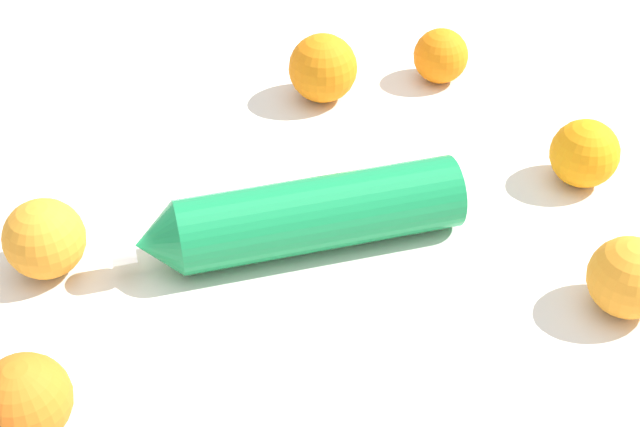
{
  "coord_description": "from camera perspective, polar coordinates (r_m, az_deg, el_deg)",
  "views": [
    {
      "loc": [
        -0.56,
        0.25,
        0.54
      ],
      "look_at": [
        0.02,
        0.03,
        0.03
      ],
      "focal_mm": 50.33,
      "sensor_mm": 36.0,
      "label": 1
    }
  ],
  "objects": [
    {
      "name": "orange_5",
      "position": [
        1.04,
        7.69,
        9.9
      ],
      "size": [
        0.06,
        0.06,
        0.06
      ],
      "primitive_type": "sphere",
      "color": "orange",
      "rests_on": "ground_plane"
    },
    {
      "name": "orange_2",
      "position": [
        0.91,
        16.47,
        3.68
      ],
      "size": [
        0.07,
        0.07,
        0.07
      ],
      "primitive_type": "sphere",
      "color": "orange",
      "rests_on": "ground_plane"
    },
    {
      "name": "orange_1",
      "position": [
        1.0,
        0.19,
        9.23
      ],
      "size": [
        0.08,
        0.08,
        0.08
      ],
      "primitive_type": "sphere",
      "color": "orange",
      "rests_on": "ground_plane"
    },
    {
      "name": "orange_3",
      "position": [
        0.8,
        -17.12,
        -1.54
      ],
      "size": [
        0.07,
        0.07,
        0.07
      ],
      "primitive_type": "sphere",
      "color": "orange",
      "rests_on": "ground_plane"
    },
    {
      "name": "orange_4",
      "position": [
        0.78,
        19.07,
        -3.86
      ],
      "size": [
        0.07,
        0.07,
        0.07
      ],
      "primitive_type": "sphere",
      "color": "orange",
      "rests_on": "ground_plane"
    },
    {
      "name": "ground_plane",
      "position": [
        0.81,
        2.52,
        -2.09
      ],
      "size": [
        2.4,
        2.4,
        0.0
      ],
      "primitive_type": "plane",
      "color": "silver"
    },
    {
      "name": "orange_0",
      "position": [
        0.68,
        -18.23,
        -11.16
      ],
      "size": [
        0.07,
        0.07,
        0.07
      ],
      "primitive_type": "sphere",
      "color": "orange",
      "rests_on": "ground_plane"
    },
    {
      "name": "water_bottle",
      "position": [
        0.79,
        -1.43,
        -0.25
      ],
      "size": [
        0.09,
        0.31,
        0.07
      ],
      "rotation": [
        0.0,
        0.0,
        1.48
      ],
      "color": "#198C4C",
      "rests_on": "ground_plane"
    }
  ]
}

